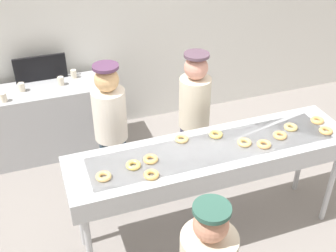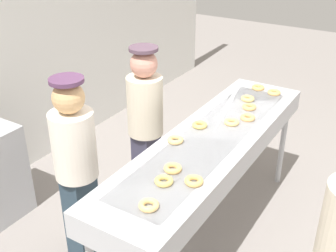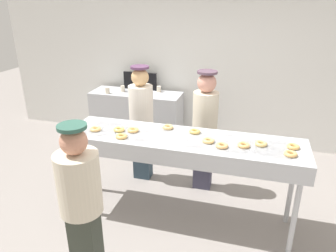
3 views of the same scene
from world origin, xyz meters
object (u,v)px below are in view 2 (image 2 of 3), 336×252
at_px(glazed_donut_5, 232,122).
at_px(glazed_donut_7, 249,107).
at_px(worker_assistant, 76,166).
at_px(glazed_donut_3, 149,205).
at_px(glazed_donut_9, 248,99).
at_px(glazed_donut_11, 258,87).
at_px(glazed_donut_10, 175,140).
at_px(glazed_donut_8, 248,118).
at_px(glazed_donut_1, 194,181).
at_px(worker_baker, 145,122).
at_px(glazed_donut_0, 173,168).
at_px(glazed_donut_6, 164,181).
at_px(fryer_conveyor, 211,147).
at_px(glazed_donut_4, 274,92).
at_px(glazed_donut_2, 200,125).

height_order(glazed_donut_5, glazed_donut_7, same).
bearing_deg(worker_assistant, glazed_donut_3, 86.49).
relative_size(glazed_donut_9, glazed_donut_11, 1.00).
bearing_deg(glazed_donut_10, glazed_donut_8, -26.18).
distance_m(glazed_donut_1, glazed_donut_5, 0.94).
relative_size(glazed_donut_8, worker_assistant, 0.08).
bearing_deg(worker_baker, glazed_donut_10, 59.83).
distance_m(glazed_donut_5, glazed_donut_8, 0.17).
height_order(glazed_donut_0, glazed_donut_6, same).
relative_size(glazed_donut_3, glazed_donut_8, 1.00).
bearing_deg(worker_baker, fryer_conveyor, 83.55).
height_order(glazed_donut_5, glazed_donut_6, same).
height_order(glazed_donut_1, glazed_donut_9, same).
xyz_separation_m(glazed_donut_8, glazed_donut_11, (0.70, 0.18, 0.00)).
relative_size(fryer_conveyor, glazed_donut_6, 20.74).
bearing_deg(glazed_donut_4, worker_baker, 138.68).
height_order(glazed_donut_11, worker_assistant, worker_assistant).
bearing_deg(worker_assistant, worker_baker, -168.64).
bearing_deg(glazed_donut_0, glazed_donut_11, 1.41).
xyz_separation_m(glazed_donut_1, glazed_donut_4, (1.74, 0.06, 0.00)).
xyz_separation_m(glazed_donut_1, glazed_donut_11, (1.77, 0.24, 0.00)).
bearing_deg(glazed_donut_8, glazed_donut_3, 178.23).
distance_m(glazed_donut_0, glazed_donut_10, 0.41).
xyz_separation_m(glazed_donut_1, glazed_donut_6, (-0.10, 0.17, 0.00)).
distance_m(fryer_conveyor, glazed_donut_10, 0.32).
height_order(glazed_donut_10, worker_assistant, worker_assistant).
relative_size(glazed_donut_5, glazed_donut_10, 1.00).
bearing_deg(glazed_donut_4, glazed_donut_8, 179.74).
height_order(glazed_donut_0, glazed_donut_1, same).
bearing_deg(glazed_donut_5, glazed_donut_6, 178.78).
bearing_deg(glazed_donut_3, glazed_donut_1, -16.44).
bearing_deg(glazed_donut_9, glazed_donut_1, -171.36).
distance_m(glazed_donut_5, glazed_donut_10, 0.57).
xyz_separation_m(glazed_donut_3, glazed_donut_9, (1.83, 0.11, 0.00)).
bearing_deg(glazed_donut_9, glazed_donut_7, -153.51).
relative_size(glazed_donut_0, glazed_donut_2, 1.00).
bearing_deg(glazed_donut_8, glazed_donut_7, 18.94).
xyz_separation_m(fryer_conveyor, glazed_donut_9, (0.82, 0.03, 0.12)).
relative_size(glazed_donut_4, glazed_donut_11, 1.00).
height_order(glazed_donut_3, glazed_donut_6, same).
distance_m(glazed_donut_4, glazed_donut_11, 0.18).
bearing_deg(fryer_conveyor, worker_baker, 80.24).
bearing_deg(glazed_donut_10, worker_assistant, 134.24).
bearing_deg(glazed_donut_1, glazed_donut_9, 8.64).
xyz_separation_m(glazed_donut_1, glazed_donut_3, (-0.37, 0.11, 0.00)).
relative_size(glazed_donut_0, glazed_donut_5, 1.00).
relative_size(glazed_donut_9, worker_assistant, 0.08).
height_order(glazed_donut_0, glazed_donut_10, same).
bearing_deg(glazed_donut_3, glazed_donut_0, 11.82).
bearing_deg(glazed_donut_1, glazed_donut_7, 6.07).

